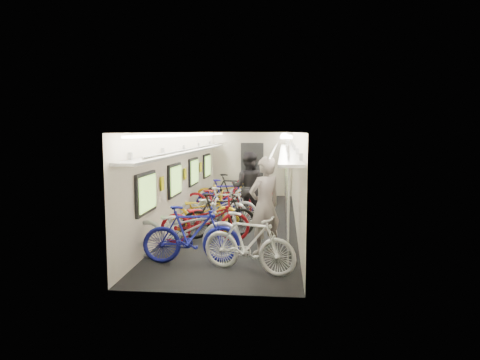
% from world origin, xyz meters
% --- Properties ---
extents(train_car_shell, '(10.00, 10.00, 10.00)m').
position_xyz_m(train_car_shell, '(-0.36, 0.71, 1.66)').
color(train_car_shell, black).
rests_on(train_car_shell, ground).
extents(bicycle_0, '(2.20, 0.83, 1.14)m').
position_xyz_m(bicycle_0, '(-0.70, -3.25, 0.57)').
color(bicycle_0, silver).
rests_on(bicycle_0, ground).
extents(bicycle_1, '(1.85, 0.78, 1.08)m').
position_xyz_m(bicycle_1, '(-0.51, -3.50, 0.54)').
color(bicycle_1, navy).
rests_on(bicycle_1, ground).
extents(bicycle_2, '(2.04, 1.06, 1.02)m').
position_xyz_m(bicycle_2, '(-0.52, -2.03, 0.51)').
color(bicycle_2, maroon).
rests_on(bicycle_2, ground).
extents(bicycle_3, '(1.78, 1.05, 1.03)m').
position_xyz_m(bicycle_3, '(-0.28, -1.58, 0.52)').
color(bicycle_3, black).
rests_on(bicycle_3, ground).
extents(bicycle_4, '(1.89, 0.67, 0.99)m').
position_xyz_m(bicycle_4, '(-0.82, -1.03, 0.50)').
color(bicycle_4, gold).
rests_on(bicycle_4, ground).
extents(bicycle_5, '(1.67, 0.51, 1.00)m').
position_xyz_m(bicycle_5, '(-0.31, -0.28, 0.50)').
color(bicycle_5, silver).
rests_on(bicycle_5, ground).
extents(bicycle_6, '(1.82, 0.68, 0.94)m').
position_xyz_m(bicycle_6, '(-0.63, -0.32, 0.47)').
color(bicycle_6, silver).
rests_on(bicycle_6, ground).
extents(bicycle_7, '(1.79, 0.71, 1.05)m').
position_xyz_m(bicycle_7, '(-0.49, 1.10, 0.52)').
color(bicycle_7, navy).
rests_on(bicycle_7, ground).
extents(bicycle_8, '(2.13, 1.10, 1.07)m').
position_xyz_m(bicycle_8, '(-0.67, 0.73, 0.53)').
color(bicycle_8, maroon).
rests_on(bicycle_8, ground).
extents(bicycle_9, '(1.95, 0.92, 1.13)m').
position_xyz_m(bicycle_9, '(-0.38, 1.85, 0.56)').
color(bicycle_9, black).
rests_on(bicycle_9, ground).
extents(bicycle_10, '(1.97, 0.77, 1.02)m').
position_xyz_m(bicycle_10, '(-0.63, 2.11, 0.51)').
color(bicycle_10, '#C48D12').
rests_on(bicycle_10, ground).
extents(bicycle_11, '(1.79, 1.06, 1.04)m').
position_xyz_m(bicycle_11, '(0.58, -3.95, 0.52)').
color(bicycle_11, silver).
rests_on(bicycle_11, ground).
extents(passenger_near, '(0.84, 0.80, 1.94)m').
position_xyz_m(passenger_near, '(0.81, -2.78, 0.97)').
color(passenger_near, gray).
rests_on(passenger_near, ground).
extents(passenger_mid, '(0.98, 0.80, 1.89)m').
position_xyz_m(passenger_mid, '(0.25, 0.13, 0.95)').
color(passenger_mid, black).
rests_on(passenger_mid, ground).
extents(backpack, '(0.29, 0.22, 0.38)m').
position_xyz_m(backpack, '(0.81, -2.21, 1.28)').
color(backpack, red).
rests_on(backpack, passenger_near).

